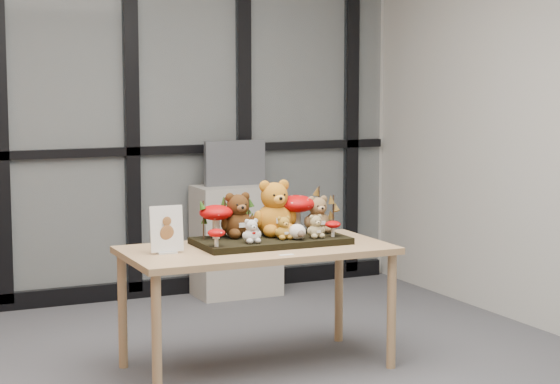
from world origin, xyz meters
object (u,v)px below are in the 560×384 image
plush_cream_hedgehog (297,231)px  monitor (235,163)px  mushroom_back_left (216,220)px  mushroom_back_right (296,212)px  display_table (257,259)px  bear_white_bow (251,230)px  mushroom_front_left (216,237)px  mushroom_front_right (333,228)px  bear_pooh_yellow (274,205)px  sign_holder (167,232)px  bear_tan_back (318,212)px  cabinet (236,241)px  diorama_tray (271,241)px  bear_small_yellow (284,226)px  bear_brown_medium (238,212)px  bear_beige_small (316,225)px

plush_cream_hedgehog → monitor: monitor is taller
mushroom_back_left → mushroom_back_right: 0.48m
display_table → bear_white_bow: (-0.05, -0.05, 0.17)m
mushroom_back_left → mushroom_back_right: mushroom_back_right is taller
mushroom_back_right → mushroom_front_left: mushroom_back_right is taller
mushroom_front_left → mushroom_front_right: bearing=2.0°
display_table → bear_white_bow: size_ratio=10.10×
display_table → bear_white_bow: 0.19m
bear_pooh_yellow → mushroom_front_left: (-0.43, -0.22, -0.12)m
bear_pooh_yellow → sign_holder: (-0.66, -0.11, -0.09)m
bear_tan_back → mushroom_front_right: (0.01, -0.16, -0.07)m
mushroom_front_left → cabinet: size_ratio=0.13×
diorama_tray → mushroom_back_left: size_ratio=4.05×
cabinet → monitor: 0.56m
mushroom_front_right → monitor: (0.16, 1.79, 0.20)m
sign_holder → cabinet: size_ratio=0.31×
diorama_tray → bear_pooh_yellow: bearing=55.3°
bear_tan_back → bear_white_bow: size_ratio=1.61×
diorama_tray → bear_small_yellow: (0.04, -0.08, 0.09)m
mushroom_front_right → bear_small_yellow: bearing=172.2°
mushroom_front_left → sign_holder: bearing=155.3°
mushroom_front_left → cabinet: bearing=64.5°
bear_pooh_yellow → mushroom_front_right: (0.27, -0.19, -0.12)m
plush_cream_hedgehog → mushroom_front_right: 0.22m
mushroom_front_right → cabinet: size_ratio=0.12×
bear_small_yellow → monitor: (0.44, 1.75, 0.18)m
bear_brown_medium → plush_cream_hedgehog: 0.35m
bear_pooh_yellow → bear_white_bow: size_ratio=2.38×
bear_pooh_yellow → bear_small_yellow: (-0.01, -0.16, -0.10)m
cabinet → mushroom_front_left: bearing=-115.5°
diorama_tray → mushroom_back_right: bearing=25.2°
display_table → bear_tan_back: size_ratio=6.26×
mushroom_front_left → sign_holder: size_ratio=0.41×
bear_brown_medium → mushroom_front_right: 0.53m
bear_tan_back → display_table: bearing=-165.5°
diorama_tray → bear_brown_medium: 0.24m
plush_cream_hedgehog → mushroom_front_left: size_ratio=0.90×
mushroom_back_right → sign_holder: (-0.81, -0.12, -0.04)m
cabinet → plush_cream_hedgehog: bearing=-102.0°
bear_pooh_yellow → mushroom_back_right: 0.15m
mushroom_front_left → mushroom_front_right: 0.70m
bear_brown_medium → mushroom_front_right: bearing=-23.8°
bear_brown_medium → bear_small_yellow: bearing=-41.8°
bear_tan_back → mushroom_front_left: bearing=-164.0°
sign_holder → mushroom_back_left: bearing=24.8°
mushroom_front_left → mushroom_back_left: bearing=68.9°
diorama_tray → mushroom_back_left: (-0.28, 0.10, 0.12)m
bear_brown_medium → bear_beige_small: (0.37, -0.21, -0.06)m
display_table → bear_beige_small: size_ratio=10.17×
bear_white_bow → mushroom_front_left: size_ratio=1.38×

